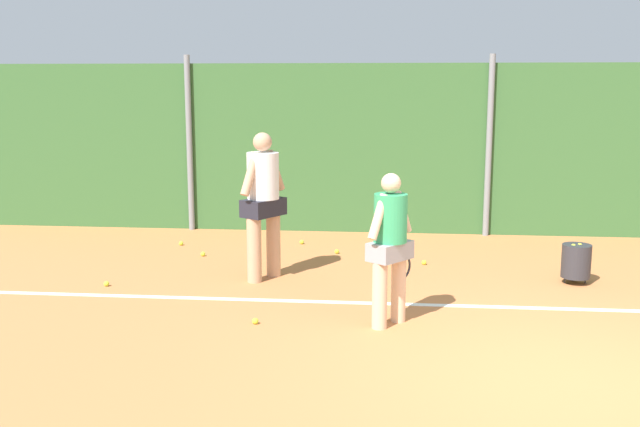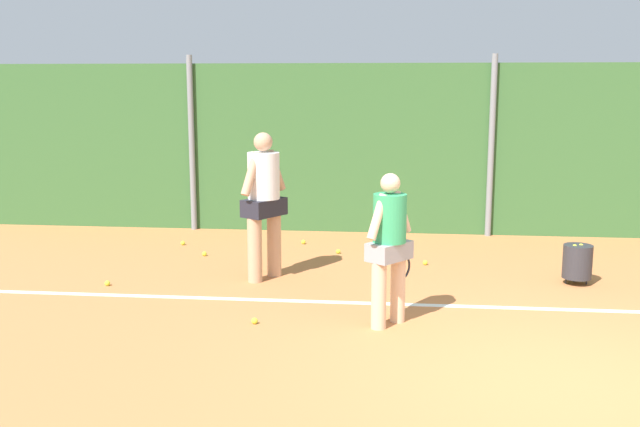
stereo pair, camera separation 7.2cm
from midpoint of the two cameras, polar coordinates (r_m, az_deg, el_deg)
The scene contains 15 objects.
ground_plane at distance 8.30m, azimuth 16.63°, elevation -7.73°, with size 26.54×26.54×0.00m, color #C67542.
hedge_fence_backdrop at distance 12.34m, azimuth 13.31°, elevation 4.87°, with size 17.25×0.25×2.81m, color #386633.
fence_post_left at distance 12.55m, azimuth -9.84°, elevation 5.40°, with size 0.10×0.10×2.95m, color gray.
fence_post_center at distance 12.16m, azimuth 13.42°, elevation 5.12°, with size 0.10×0.10×2.95m, color gray.
court_baseline_paint at distance 8.56m, azimuth 16.30°, elevation -7.13°, with size 12.61×0.10×0.01m, color white.
player_foreground_near at distance 7.50m, azimuth 5.74°, elevation -2.18°, with size 0.50×0.64×1.60m.
player_midcourt at distance 9.24m, azimuth -4.19°, elevation 1.25°, with size 0.57×0.69×1.88m.
ball_hopper at distance 9.69m, azimuth 19.70°, elevation -3.55°, with size 0.36×0.36×0.51m.
tennis_ball_4 at distance 7.74m, azimuth -4.87°, elevation -8.38°, with size 0.07×0.07×0.07m, color #CCDB33.
tennis_ball_5 at distance 10.76m, azimuth -8.85°, elevation -3.14°, with size 0.07×0.07×0.07m, color #CCDB33.
tennis_ball_6 at distance 10.23m, azimuth 8.43°, elevation -3.83°, with size 0.07×0.07×0.07m, color #CCDB33.
tennis_ball_7 at distance 9.47m, azimuth -16.09°, elevation -5.27°, with size 0.07×0.07×0.07m, color #CCDB33.
tennis_ball_10 at distance 11.53m, azimuth -10.50°, elevation -2.29°, with size 0.07×0.07×0.07m, color #CCDB33.
tennis_ball_11 at distance 11.41m, azimuth -1.12°, elevation -2.25°, with size 0.07×0.07×0.07m, color #CCDB33.
tennis_ball_13 at distance 10.78m, azimuth 1.63°, elevation -2.99°, with size 0.07×0.07×0.07m, color #CCDB33.
Camera 2 is at (-1.49, -5.92, 2.50)m, focal length 40.89 mm.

